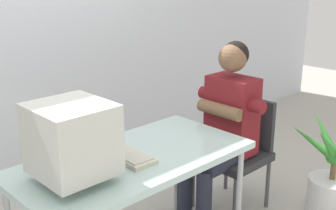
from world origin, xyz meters
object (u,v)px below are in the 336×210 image
(potted_plant, at_px, (332,179))
(desk_mug, at_px, (107,136))
(person_seated, at_px, (223,126))
(crt_monitor, at_px, (73,139))
(keyboard, at_px, (125,154))
(office_chair, at_px, (237,147))
(desk, at_px, (133,165))

(potted_plant, distance_m, desk_mug, 1.71)
(person_seated, bearing_deg, desk_mug, 164.70)
(person_seated, bearing_deg, crt_monitor, -177.62)
(keyboard, height_order, potted_plant, potted_plant)
(keyboard, distance_m, person_seated, 0.87)
(keyboard, height_order, office_chair, office_chair)
(person_seated, relative_size, potted_plant, 1.66)
(office_chair, distance_m, potted_plant, 0.73)
(desk, distance_m, keyboard, 0.08)
(keyboard, relative_size, office_chair, 0.49)
(crt_monitor, relative_size, keyboard, 1.00)
(crt_monitor, distance_m, desk_mug, 0.52)
(desk, xyz_separation_m, potted_plant, (1.43, -0.54, -0.40))
(crt_monitor, xyz_separation_m, keyboard, (0.37, 0.06, -0.21))
(office_chair, relative_size, potted_plant, 1.08)
(crt_monitor, xyz_separation_m, office_chair, (1.42, 0.05, -0.48))
(keyboard, bearing_deg, desk, -46.95)
(office_chair, distance_m, person_seated, 0.28)
(keyboard, xyz_separation_m, person_seated, (0.87, -0.01, -0.05))
(potted_plant, height_order, desk_mug, desk_mug)
(keyboard, bearing_deg, crt_monitor, -171.21)
(office_chair, height_order, person_seated, person_seated)
(office_chair, relative_size, desk_mug, 8.40)
(crt_monitor, xyz_separation_m, potted_plant, (1.83, -0.52, -0.67))
(keyboard, distance_m, potted_plant, 1.64)
(desk, xyz_separation_m, office_chair, (1.02, 0.03, -0.20))
(keyboard, bearing_deg, desk_mug, 81.21)
(office_chair, bearing_deg, desk_mug, 167.35)
(desk, bearing_deg, person_seated, 1.86)
(desk, distance_m, office_chair, 1.04)
(desk, height_order, keyboard, keyboard)
(keyboard, bearing_deg, potted_plant, -21.41)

